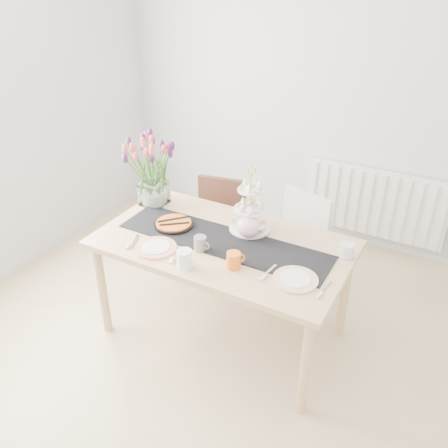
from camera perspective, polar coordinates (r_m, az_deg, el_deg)
The scene contains 16 objects.
room_shell at distance 2.25m, azimuth -4.50°, elevation 2.08°, with size 4.50×4.50×4.50m.
radiator at distance 4.33m, azimuth 17.75°, elevation 2.40°, with size 1.20×0.08×0.60m, color white.
dining_table at distance 3.05m, azimuth -0.13°, elevation -3.32°, with size 1.60×0.90×0.75m.
chair_brown at distance 3.81m, azimuth -0.70°, elevation 0.24°, with size 0.47×0.47×0.80m.
chair_white at distance 3.60m, azimuth 8.71°, elevation -1.83°, with size 0.49×0.49×0.82m.
table_runner at distance 3.01m, azimuth -0.14°, elevation -2.04°, with size 1.40×0.35×0.01m, color black.
tulip_vase at distance 3.36m, azimuth -8.75°, elevation 7.61°, with size 0.62×0.62×0.53m.
cake_stand at distance 3.08m, azimuth 3.17°, elevation 1.14°, with size 0.27×0.27×0.40m.
teapot at distance 3.02m, azimuth 2.99°, elevation -0.29°, with size 0.25×0.21×0.17m, color white, non-canonical shape.
cream_jug at distance 2.94m, azimuth 14.55°, elevation -3.08°, with size 0.09×0.09×0.09m, color silver.
tart_tin at distance 3.19m, azimuth -6.07°, elevation -0.03°, with size 0.27×0.27×0.03m.
mug_grey at distance 2.91m, azimuth -2.89°, elevation -2.34°, with size 0.08×0.08×0.09m, color slate.
mug_white at distance 2.76m, azimuth -4.78°, elevation -4.20°, with size 0.09×0.09×0.11m, color white.
mug_orange at distance 2.75m, azimuth 1.17°, elevation -4.39°, with size 0.08×0.08×0.10m, color orange.
plate_left at distance 2.97m, azimuth -8.19°, elevation -2.85°, with size 0.26×0.26×0.01m, color silver.
plate_right at distance 2.70m, azimuth 8.58°, elevation -6.62°, with size 0.26×0.26×0.01m, color white.
Camera 1 is at (1.11, -1.65, 2.35)m, focal length 38.00 mm.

